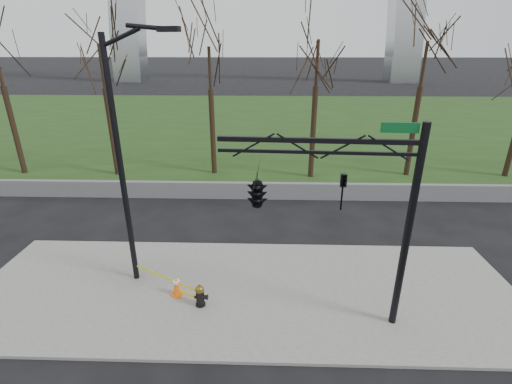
{
  "coord_description": "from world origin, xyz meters",
  "views": [
    {
      "loc": [
        0.65,
        -10.01,
        7.67
      ],
      "look_at": [
        0.29,
        2.0,
        2.8
      ],
      "focal_mm": 25.53,
      "sensor_mm": 36.0,
      "label": 1
    }
  ],
  "objects_px": {
    "fire_hydrant": "(200,296)",
    "traffic_cone": "(177,286)",
    "traffic_signal_mast": "(286,191)",
    "street_light": "(125,151)"
  },
  "relations": [
    {
      "from": "fire_hydrant",
      "to": "traffic_cone",
      "type": "relative_size",
      "value": 1.11
    },
    {
      "from": "fire_hydrant",
      "to": "traffic_cone",
      "type": "distance_m",
      "value": 1.0
    },
    {
      "from": "fire_hydrant",
      "to": "traffic_signal_mast",
      "type": "xyz_separation_m",
      "value": [
        2.53,
        -0.37,
        3.69
      ]
    },
    {
      "from": "street_light",
      "to": "traffic_signal_mast",
      "type": "xyz_separation_m",
      "value": [
        4.81,
        -1.71,
        -0.55
      ]
    },
    {
      "from": "traffic_cone",
      "to": "street_light",
      "type": "relative_size",
      "value": 0.08
    },
    {
      "from": "fire_hydrant",
      "to": "street_light",
      "type": "height_order",
      "value": "street_light"
    },
    {
      "from": "fire_hydrant",
      "to": "street_light",
      "type": "relative_size",
      "value": 0.09
    },
    {
      "from": "traffic_cone",
      "to": "traffic_signal_mast",
      "type": "bearing_deg",
      "value": -14.51
    },
    {
      "from": "traffic_cone",
      "to": "street_light",
      "type": "xyz_separation_m",
      "value": [
        -1.42,
        0.83,
        4.25
      ]
    },
    {
      "from": "traffic_cone",
      "to": "street_light",
      "type": "distance_m",
      "value": 4.55
    }
  ]
}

